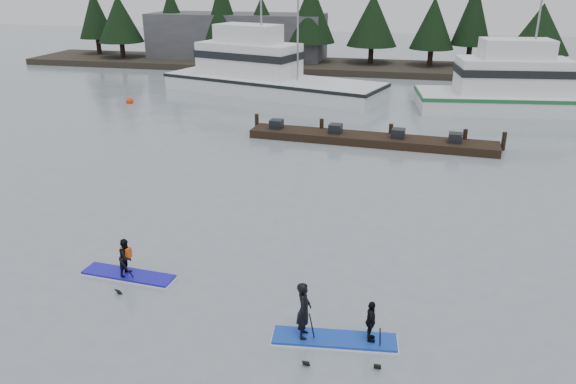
% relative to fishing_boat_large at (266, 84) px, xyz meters
% --- Properties ---
extents(ground, '(160.00, 160.00, 0.00)m').
position_rel_fishing_boat_large_xyz_m(ground, '(7.01, -29.17, -0.75)').
color(ground, slate).
rests_on(ground, ground).
extents(far_shore, '(70.00, 8.00, 0.60)m').
position_rel_fishing_boat_large_xyz_m(far_shore, '(7.01, 12.83, -0.45)').
color(far_shore, '#2D281E').
rests_on(far_shore, ground).
extents(treeline, '(60.00, 4.00, 8.00)m').
position_rel_fishing_boat_large_xyz_m(treeline, '(7.01, 12.83, -0.75)').
color(treeline, black).
rests_on(treeline, ground).
extents(waterfront_building, '(18.00, 6.00, 5.00)m').
position_rel_fishing_boat_large_xyz_m(waterfront_building, '(-6.99, 14.83, 1.75)').
color(waterfront_building, '#4C4C51').
rests_on(waterfront_building, ground).
extents(fishing_boat_large, '(18.13, 9.66, 9.88)m').
position_rel_fishing_boat_large_xyz_m(fishing_boat_large, '(0.00, 0.00, 0.00)').
color(fishing_boat_large, silver).
rests_on(fishing_boat_large, ground).
extents(fishing_boat_medium, '(16.51, 6.59, 9.34)m').
position_rel_fishing_boat_large_xyz_m(fishing_boat_medium, '(19.23, -1.95, -0.07)').
color(fishing_boat_medium, silver).
rests_on(fishing_boat_medium, ground).
extents(floating_dock, '(13.76, 2.80, 0.46)m').
position_rel_fishing_boat_large_xyz_m(floating_dock, '(9.23, -12.18, -0.52)').
color(floating_dock, black).
rests_on(floating_dock, ground).
extents(buoy_a, '(0.52, 0.52, 0.52)m').
position_rel_fishing_boat_large_xyz_m(buoy_a, '(-8.80, -5.62, -0.75)').
color(buoy_a, red).
rests_on(buoy_a, ground).
extents(buoy_c, '(0.58, 0.58, 0.58)m').
position_rel_fishing_boat_large_xyz_m(buoy_c, '(21.59, -2.83, -0.75)').
color(buoy_c, red).
rests_on(buoy_c, ground).
extents(paddleboard_solo, '(3.01, 1.13, 1.79)m').
position_rel_fishing_boat_large_xyz_m(paddleboard_solo, '(3.12, -28.63, -0.32)').
color(paddleboard_solo, '#1612AA').
rests_on(paddleboard_solo, ground).
extents(paddleboard_duo, '(3.26, 1.30, 2.18)m').
position_rel_fishing_boat_large_xyz_m(paddleboard_duo, '(9.80, -30.51, -0.20)').
color(paddleboard_duo, '#133AB2').
rests_on(paddleboard_duo, ground).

